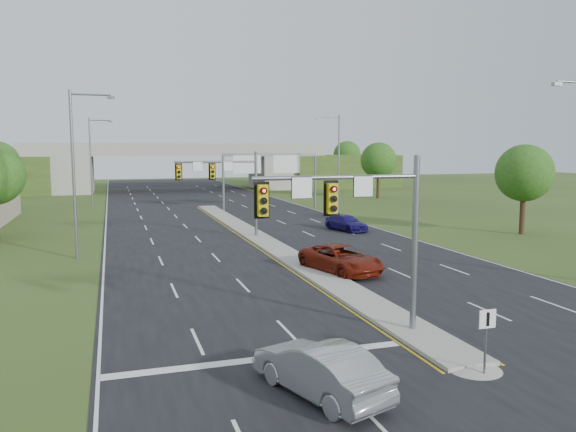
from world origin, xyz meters
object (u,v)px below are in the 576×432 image
Objects in this scene: signal_mast_far at (229,180)px; overpass at (178,170)px; keep_right_sign at (487,330)px; car_far_b at (346,223)px; car_silver at (320,369)px; car_far_a at (341,259)px; sign_gantry at (269,166)px; signal_mast_near at (363,216)px.

overpass reaches higher than signal_mast_far.
car_far_b is (8.57, 30.85, -0.82)m from keep_right_sign.
overpass reaches higher than car_far_b.
car_far_a reaches higher than car_silver.
keep_right_sign reaches higher than car_far_a.
overpass is at bearing -112.78° from car_silver.
keep_right_sign is at bearing 157.77° from car_silver.
sign_gantry is 50.83m from car_silver.
keep_right_sign is at bearing -120.27° from car_far_b.
car_far_b is at bearing 74.48° from keep_right_sign.
keep_right_sign is at bearing -90.00° from overpass.
sign_gantry is 35.75m from overpass.
car_far_a is at bearing -134.08° from car_silver.
signal_mast_far is at bearing -115.41° from car_silver.
overpass is 54.43m from car_far_b.
car_far_b is (10.83, 26.39, -4.03)m from signal_mast_near.
keep_right_sign is 84.55m from overpass.
overpass is 17.12× the size of car_far_b.
car_silver is (-5.52, 0.31, -0.71)m from keep_right_sign.
car_far_b is at bearing -80.93° from overpass.
car_far_b is at bearing 7.34° from signal_mast_far.
car_silver is 33.63m from car_far_b.
car_silver is 1.02× the size of car_far_b.
signal_mast_far is 15.12m from car_far_a.
car_far_a is at bearing -98.64° from sign_gantry.
car_silver is (-12.21, -49.14, -4.43)m from sign_gantry.
overpass is at bearing 90.00° from keep_right_sign.
signal_mast_far is 55.13m from overpass.
car_silver is at bearing -130.32° from car_far_a.
sign_gantry reaches higher than car_far_b.
car_far_b is at bearing 50.24° from car_far_a.
signal_mast_near is 1.46× the size of car_silver.
keep_right_sign is 50.04m from sign_gantry.
signal_mast_near reaches higher than car_far_b.
overpass is (2.26, 55.07, -1.17)m from signal_mast_far.
car_silver is at bearing -96.38° from signal_mast_far.
keep_right_sign reaches higher than car_far_b.
sign_gantry is at bearing 66.09° from car_far_a.
keep_right_sign is at bearing -110.86° from car_far_a.
overpass is at bearing 100.79° from sign_gantry.
overpass reaches higher than sign_gantry.
signal_mast_near is 0.60× the size of sign_gantry.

